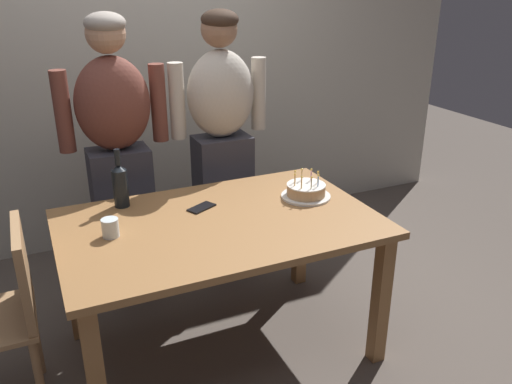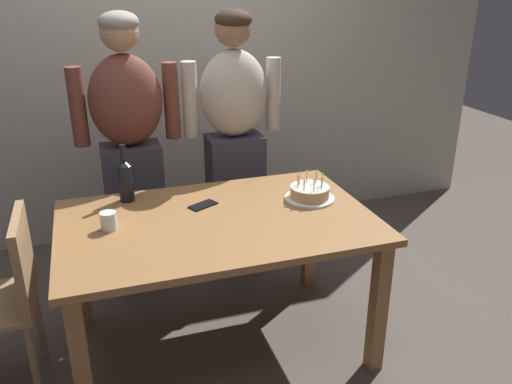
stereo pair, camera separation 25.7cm
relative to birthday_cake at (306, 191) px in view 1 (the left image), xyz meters
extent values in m
plane|color=#564C44|center=(-0.52, -0.08, -0.77)|extent=(10.00, 10.00, 0.00)
cube|color=beige|center=(-0.52, 1.47, 0.53)|extent=(5.20, 0.10, 2.60)
cube|color=olive|center=(-0.52, -0.08, -0.05)|extent=(1.50, 0.96, 0.03)
cube|color=olive|center=(-1.20, -0.49, -0.42)|extent=(0.07, 0.07, 0.70)
cube|color=olive|center=(0.16, -0.49, -0.42)|extent=(0.07, 0.07, 0.70)
cube|color=olive|center=(-1.20, 0.33, -0.42)|extent=(0.07, 0.07, 0.70)
cube|color=olive|center=(0.16, 0.33, -0.42)|extent=(0.07, 0.07, 0.70)
cylinder|color=white|center=(0.00, 0.00, -0.03)|extent=(0.26, 0.26, 0.01)
cylinder|color=tan|center=(0.00, 0.00, 0.01)|extent=(0.20, 0.20, 0.06)
cylinder|color=silver|center=(0.00, 0.00, 0.04)|extent=(0.21, 0.21, 0.01)
cylinder|color=#EAB266|center=(-0.06, 0.01, 0.07)|extent=(0.01, 0.01, 0.06)
sphere|color=#F9C64C|center=(-0.06, 0.01, 0.10)|extent=(0.01, 0.01, 0.01)
cylinder|color=#EAB266|center=(-0.05, -0.04, 0.07)|extent=(0.01, 0.01, 0.06)
sphere|color=#F9C64C|center=(-0.05, -0.04, 0.10)|extent=(0.01, 0.01, 0.01)
cylinder|color=beige|center=(-0.01, -0.06, 0.07)|extent=(0.01, 0.01, 0.06)
sphere|color=#F9C64C|center=(-0.01, -0.06, 0.10)|extent=(0.01, 0.01, 0.01)
cylinder|color=#93B7DB|center=(0.04, -0.05, 0.07)|extent=(0.01, 0.01, 0.06)
sphere|color=#F9C64C|center=(0.04, -0.05, 0.10)|extent=(0.01, 0.01, 0.01)
cylinder|color=#EAB266|center=(0.06, -0.01, 0.07)|extent=(0.01, 0.01, 0.06)
sphere|color=#F9C64C|center=(0.06, -0.01, 0.10)|extent=(0.01, 0.01, 0.01)
cylinder|color=pink|center=(0.05, 0.04, 0.07)|extent=(0.01, 0.01, 0.06)
sphere|color=#F9C64C|center=(0.05, 0.04, 0.10)|extent=(0.01, 0.01, 0.01)
cylinder|color=#EAB266|center=(0.01, 0.06, 0.07)|extent=(0.01, 0.01, 0.06)
sphere|color=#F9C64C|center=(0.01, 0.06, 0.10)|extent=(0.01, 0.01, 0.01)
cylinder|color=#EAB266|center=(-0.04, 0.05, 0.07)|extent=(0.01, 0.01, 0.06)
sphere|color=#F9C64C|center=(-0.04, 0.05, 0.10)|extent=(0.01, 0.01, 0.01)
cylinder|color=silver|center=(-1.02, -0.04, 0.01)|extent=(0.08, 0.08, 0.09)
cylinder|color=black|center=(-0.91, 0.28, 0.06)|extent=(0.08, 0.08, 0.19)
cone|color=black|center=(-0.91, 0.28, 0.17)|extent=(0.08, 0.08, 0.03)
cylinder|color=black|center=(-0.91, 0.28, 0.23)|extent=(0.03, 0.03, 0.08)
cube|color=black|center=(-0.55, 0.09, -0.03)|extent=(0.16, 0.13, 0.01)
cube|color=#33333D|center=(-0.84, 0.68, -0.31)|extent=(0.34, 0.23, 0.92)
ellipsoid|color=brown|center=(-0.84, 0.68, 0.41)|extent=(0.41, 0.27, 0.52)
sphere|color=tan|center=(-0.84, 0.68, 0.78)|extent=(0.21, 0.21, 0.21)
ellipsoid|color=gray|center=(-0.84, 0.66, 0.83)|extent=(0.21, 0.21, 0.12)
cylinder|color=brown|center=(-0.58, 0.71, 0.38)|extent=(0.09, 0.09, 0.44)
cylinder|color=brown|center=(-1.10, 0.71, 0.38)|extent=(0.09, 0.09, 0.44)
cube|color=#33333D|center=(-0.21, 0.68, -0.31)|extent=(0.34, 0.23, 0.92)
ellipsoid|color=beige|center=(-0.21, 0.68, 0.41)|extent=(0.41, 0.27, 0.52)
sphere|color=#936B51|center=(-0.21, 0.68, 0.78)|extent=(0.21, 0.21, 0.21)
ellipsoid|color=#38281E|center=(-0.21, 0.66, 0.83)|extent=(0.21, 0.21, 0.12)
cylinder|color=beige|center=(0.05, 0.71, 0.38)|extent=(0.09, 0.09, 0.44)
cylinder|color=beige|center=(-0.47, 0.71, 0.38)|extent=(0.09, 0.09, 0.44)
cube|color=#A37A51|center=(-1.40, -0.07, -0.10)|extent=(0.04, 0.40, 0.40)
cylinder|color=#A37A51|center=(-1.41, 0.11, -0.55)|extent=(0.04, 0.04, 0.45)
cylinder|color=#A37A51|center=(-1.41, -0.25, -0.55)|extent=(0.04, 0.04, 0.45)
camera|label=1|loc=(-1.30, -2.21, 1.04)|focal=36.70mm
camera|label=2|loc=(-1.06, -2.31, 1.04)|focal=36.70mm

